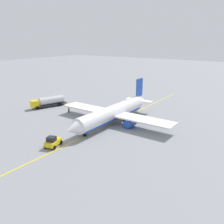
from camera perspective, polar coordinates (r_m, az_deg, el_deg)
ground_plane at (r=60.33m, az=0.00°, el=-2.73°), size 400.00×400.00×0.00m
airplane at (r=59.88m, az=0.28°, el=-0.22°), size 32.34×31.88×9.62m
fuel_tanker at (r=77.25m, az=-14.98°, el=2.47°), size 11.34×5.87×3.15m
pushback_tug at (r=48.79m, az=-14.03°, el=-6.92°), size 4.04×3.24×2.20m
refueling_worker at (r=70.34m, az=-10.34°, el=0.59°), size 0.52×0.61×1.71m
safety_cone_nose at (r=52.63m, az=-14.62°, el=-6.00°), size 0.53×0.53×0.58m
taxi_line_marking at (r=60.32m, az=0.00°, el=-2.72°), size 83.41×0.48×0.01m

